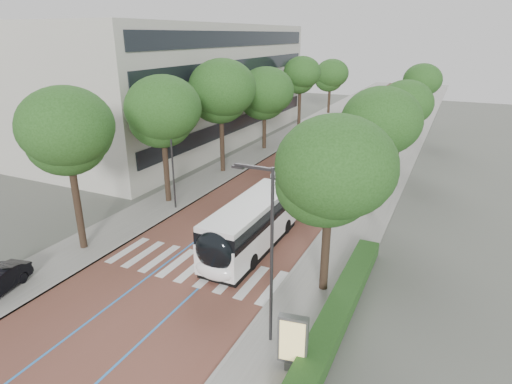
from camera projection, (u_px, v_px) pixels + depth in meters
ground at (182, 275)px, 24.33m from camera, size 160.00×160.00×0.00m
road at (350, 135)px, 58.24m from camera, size 11.00×140.00×0.02m
sidewalk_left at (299, 129)px, 61.23m from camera, size 4.00×140.00×0.12m
sidewalk_right at (408, 140)px, 55.21m from camera, size 4.00×140.00×0.12m
kerb_left at (311, 131)px, 60.47m from camera, size 0.20×140.00×0.14m
kerb_right at (393, 138)px, 55.97m from camera, size 0.20×140.00×0.14m
zebra_crossing at (195, 267)px, 25.09m from camera, size 10.55×3.60×0.01m
lane_line_left at (339, 133)px, 58.88m from camera, size 0.12×126.00×0.01m
lane_line_right at (362, 136)px, 57.59m from camera, size 0.12×126.00×0.01m
office_building at (177, 84)px, 53.45m from camera, size 18.11×40.00×14.00m
hedge at (339, 308)px, 20.50m from camera, size 1.20×14.00×0.80m
streetlight_near at (268, 244)px, 17.46m from camera, size 1.82×0.20×8.00m
streetlight_far at (379, 129)px, 38.65m from camera, size 1.82×0.20×8.00m
lamp_post_left at (172, 158)px, 32.13m from camera, size 0.14×0.14×8.00m
trees_left at (250, 94)px, 45.41m from camera, size 6.32×60.45×10.28m
trees_right at (388, 119)px, 35.29m from camera, size 5.85×47.40×8.93m
lead_bus at (276, 205)px, 30.00m from camera, size 2.60×18.41×3.20m
bus_queued_0 at (336, 153)px, 43.15m from camera, size 2.62×12.42×3.20m
bus_queued_1 at (364, 128)px, 54.44m from camera, size 2.72×12.44×3.20m
bus_queued_2 at (381, 112)px, 65.78m from camera, size 2.59×12.41×3.20m
bus_queued_3 at (395, 101)px, 76.63m from camera, size 2.86×12.46×3.20m
ad_panel at (293, 342)px, 16.93m from camera, size 1.23×0.54×2.49m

